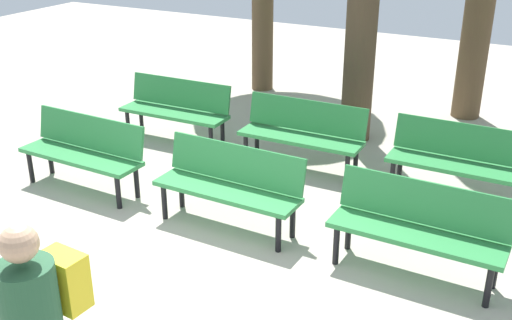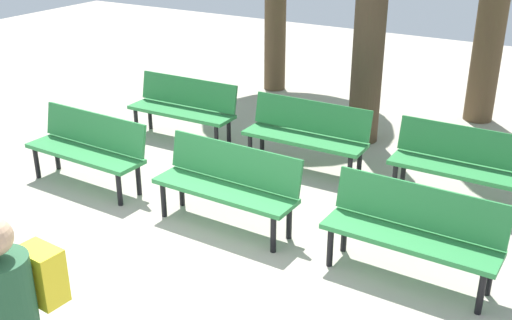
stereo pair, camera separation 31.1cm
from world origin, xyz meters
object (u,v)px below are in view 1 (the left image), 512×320
(bench_r1_c0, at_px, (176,107))
(bench_r1_c1, at_px, (303,131))
(bench_r1_c2, at_px, (460,158))
(bench_r0_c1, at_px, (230,182))
(tree_2, at_px, (360,44))
(bench_r0_c0, at_px, (84,149))
(bench_r0_c2, at_px, (419,224))

(bench_r1_c0, bearing_deg, bench_r1_c1, -2.64)
(bench_r1_c0, bearing_deg, bench_r1_c2, -1.32)
(bench_r0_c1, height_order, tree_2, tree_2)
(bench_r0_c0, relative_size, tree_2, 0.58)
(bench_r0_c2, bearing_deg, bench_r0_c0, -178.22)
(bench_r0_c2, height_order, bench_r1_c0, same)
(bench_r0_c0, relative_size, bench_r0_c2, 1.00)
(bench_r0_c0, xyz_separation_m, tree_2, (2.31, 3.09, 0.88))
(bench_r1_c1, xyz_separation_m, bench_r1_c2, (1.95, 0.04, 0.00))
(bench_r0_c1, height_order, bench_r1_c1, same)
(bench_r0_c0, distance_m, bench_r0_c2, 3.98)
(bench_r0_c2, bearing_deg, bench_r1_c0, 156.81)
(bench_r1_c0, bearing_deg, tree_2, 28.58)
(bench_r0_c0, bearing_deg, bench_r0_c2, 2.22)
(bench_r0_c2, distance_m, bench_r1_c0, 4.30)
(bench_r1_c2, bearing_deg, bench_r1_c1, -178.47)
(bench_r0_c0, relative_size, bench_r1_c2, 1.01)
(bench_r0_c0, xyz_separation_m, bench_r1_c2, (4.01, 1.80, 0.00))
(bench_r1_c1, distance_m, bench_r1_c2, 1.95)
(bench_r1_c1, relative_size, tree_2, 0.58)
(bench_r0_c2, distance_m, bench_r1_c2, 1.77)
(bench_r1_c0, bearing_deg, bench_r0_c1, -44.26)
(bench_r0_c0, bearing_deg, bench_r1_c2, 25.93)
(bench_r0_c0, height_order, bench_r0_c2, same)
(bench_r1_c2, distance_m, tree_2, 2.31)
(bench_r1_c1, height_order, tree_2, tree_2)
(bench_r0_c1, height_order, bench_r1_c2, same)
(bench_r1_c1, relative_size, bench_r1_c2, 1.00)
(bench_r1_c0, distance_m, bench_r1_c2, 3.94)
(bench_r1_c2, bearing_deg, bench_r1_c0, -179.81)
(bench_r0_c1, relative_size, bench_r0_c2, 1.00)
(bench_r1_c1, bearing_deg, bench_r0_c0, -139.92)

